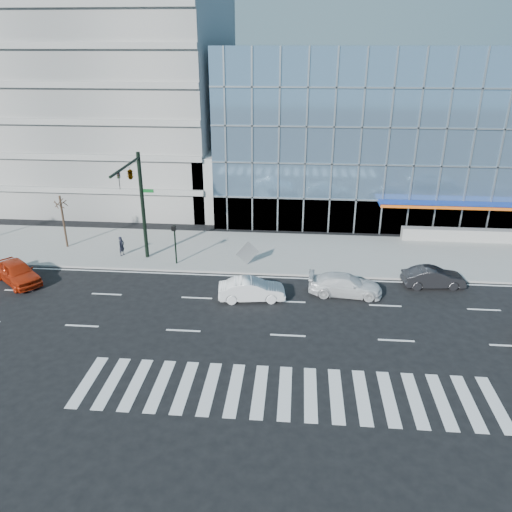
# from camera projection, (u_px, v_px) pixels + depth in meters

# --- Properties ---
(ground) EXTENTS (160.00, 160.00, 0.00)m
(ground) POSITION_uv_depth(u_px,v_px,m) (290.00, 302.00, 31.75)
(ground) COLOR black
(ground) RESTS_ON ground
(sidewalk) EXTENTS (120.00, 8.00, 0.15)m
(sidewalk) POSITION_uv_depth(u_px,v_px,m) (292.00, 252.00, 39.05)
(sidewalk) COLOR gray
(sidewalk) RESTS_ON ground
(theatre_building) EXTENTS (42.00, 26.00, 15.00)m
(theatre_building) POSITION_uv_depth(u_px,v_px,m) (433.00, 124.00, 51.51)
(theatre_building) COLOR #698EB0
(theatre_building) RESTS_ON ground
(parking_garage) EXTENTS (24.00, 24.00, 20.00)m
(parking_garage) POSITION_uv_depth(u_px,v_px,m) (111.00, 96.00, 53.23)
(parking_garage) COLOR gray
(parking_garage) RESTS_ON ground
(ramp_block) EXTENTS (6.00, 8.00, 6.00)m
(ramp_block) POSITION_uv_depth(u_px,v_px,m) (232.00, 182.00, 47.54)
(ramp_block) COLOR gray
(ramp_block) RESTS_ON ground
(traffic_signal) EXTENTS (1.14, 5.74, 8.00)m
(traffic_signal) POSITION_uv_depth(u_px,v_px,m) (134.00, 185.00, 34.39)
(traffic_signal) COLOR black
(traffic_signal) RESTS_ON sidewalk
(ped_signal_post) EXTENTS (0.30, 0.33, 3.00)m
(ped_signal_post) POSITION_uv_depth(u_px,v_px,m) (175.00, 238.00, 36.12)
(ped_signal_post) COLOR black
(ped_signal_post) RESTS_ON sidewalk
(street_tree_near) EXTENTS (1.10, 1.10, 4.23)m
(street_tree_near) POSITION_uv_depth(u_px,v_px,m) (61.00, 203.00, 38.57)
(street_tree_near) COLOR #332319
(street_tree_near) RESTS_ON sidewalk
(white_suv) EXTENTS (4.86, 2.21, 1.38)m
(white_suv) POSITION_uv_depth(u_px,v_px,m) (345.00, 285.00, 32.43)
(white_suv) COLOR silver
(white_suv) RESTS_ON ground
(white_sedan) EXTENTS (4.39, 2.01, 1.40)m
(white_sedan) POSITION_uv_depth(u_px,v_px,m) (252.00, 290.00, 31.78)
(white_sedan) COLOR white
(white_sedan) RESTS_ON ground
(dark_sedan) EXTENTS (4.22, 1.81, 1.35)m
(dark_sedan) POSITION_uv_depth(u_px,v_px,m) (433.00, 277.00, 33.48)
(dark_sedan) COLOR black
(dark_sedan) RESTS_ON ground
(red_sedan) EXTENTS (4.69, 4.29, 1.55)m
(red_sedan) POSITION_uv_depth(u_px,v_px,m) (17.00, 272.00, 34.04)
(red_sedan) COLOR #B72B0E
(red_sedan) RESTS_ON ground
(pedestrian) EXTENTS (0.53, 0.64, 1.52)m
(pedestrian) POSITION_uv_depth(u_px,v_px,m) (122.00, 246.00, 38.05)
(pedestrian) COLOR black
(pedestrian) RESTS_ON sidewalk
(tilted_panel) EXTENTS (1.65, 0.91, 1.84)m
(tilted_panel) POSITION_uv_depth(u_px,v_px,m) (247.00, 253.00, 36.42)
(tilted_panel) COLOR #969696
(tilted_panel) RESTS_ON sidewalk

